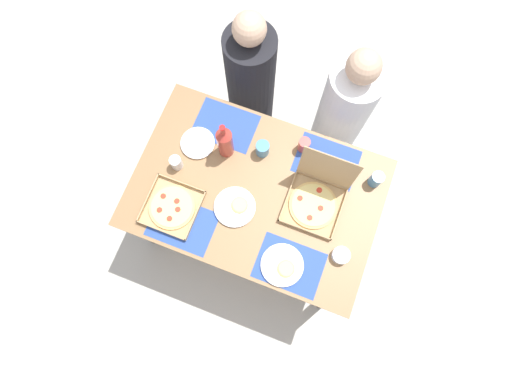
{
  "coord_description": "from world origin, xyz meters",
  "views": [
    {
      "loc": [
        0.21,
        -0.56,
        2.98
      ],
      "look_at": [
        0.0,
        0.0,
        0.76
      ],
      "focal_mm": 28.28,
      "sensor_mm": 36.0,
      "label": 1
    }
  ],
  "objects": [
    {
      "name": "pizza_box_edge_far",
      "position": [
        -0.41,
        -0.25,
        0.78
      ],
      "size": [
        0.3,
        0.3,
        0.04
      ],
      "color": "tan",
      "rests_on": "dining_table"
    },
    {
      "name": "cup_clear_left",
      "position": [
        -0.05,
        0.24,
        0.81
      ],
      "size": [
        0.08,
        0.08,
        0.1
      ],
      "primitive_type": "cylinder",
      "color": "teal",
      "rests_on": "dining_table"
    },
    {
      "name": "cup_dark",
      "position": [
        0.16,
        0.35,
        0.81
      ],
      "size": [
        0.07,
        0.07,
        0.1
      ],
      "primitive_type": "cylinder",
      "color": "#BF4742",
      "rests_on": "dining_table"
    },
    {
      "name": "pizza_box_corner_right",
      "position": [
        0.33,
        0.08,
        0.82
      ],
      "size": [
        0.31,
        0.34,
        0.35
      ],
      "color": "tan",
      "rests_on": "dining_table"
    },
    {
      "name": "ground_plane",
      "position": [
        0.0,
        0.0,
        0.0
      ],
      "size": [
        6.0,
        6.0,
        0.0
      ],
      "primitive_type": "plane",
      "color": "beige"
    },
    {
      "name": "placemat_far_left",
      "position": [
        -0.32,
        0.32,
        0.76
      ],
      "size": [
        0.36,
        0.26,
        0.0
      ],
      "primitive_type": "cube",
      "color": "#2D4C9E",
      "rests_on": "dining_table"
    },
    {
      "name": "plate_near_right",
      "position": [
        -0.08,
        -0.12,
        0.77
      ],
      "size": [
        0.24,
        0.24,
        0.03
      ],
      "color": "white",
      "rests_on": "dining_table"
    },
    {
      "name": "cup_spare",
      "position": [
        -0.48,
        -0.01,
        0.81
      ],
      "size": [
        0.07,
        0.07,
        0.09
      ],
      "primitive_type": "cylinder",
      "color": "silver",
      "rests_on": "dining_table"
    },
    {
      "name": "plate_near_left",
      "position": [
        0.28,
        -0.34,
        0.77
      ],
      "size": [
        0.23,
        0.23,
        0.03
      ],
      "color": "white",
      "rests_on": "dining_table"
    },
    {
      "name": "condiment_bowl",
      "position": [
        0.56,
        -0.17,
        0.79
      ],
      "size": [
        0.1,
        0.1,
        0.05
      ],
      "primitive_type": "cylinder",
      "color": "white",
      "rests_on": "dining_table"
    },
    {
      "name": "placemat_far_right",
      "position": [
        0.32,
        0.32,
        0.76
      ],
      "size": [
        0.36,
        0.26,
        0.0
      ],
      "primitive_type": "cube",
      "color": "#2D4C9E",
      "rests_on": "dining_table"
    },
    {
      "name": "diner_left_seat",
      "position": [
        -0.32,
        0.73,
        0.56
      ],
      "size": [
        0.32,
        0.32,
        1.24
      ],
      "color": "black",
      "rests_on": "ground_plane"
    },
    {
      "name": "plate_far_left",
      "position": [
        -0.42,
        0.15,
        0.77
      ],
      "size": [
        0.2,
        0.2,
        0.02
      ],
      "color": "white",
      "rests_on": "dining_table"
    },
    {
      "name": "diner_right_seat",
      "position": [
        0.32,
        0.73,
        0.56
      ],
      "size": [
        0.32,
        0.32,
        1.23
      ],
      "color": "white",
      "rests_on": "ground_plane"
    },
    {
      "name": "soda_bottle",
      "position": [
        -0.25,
        0.18,
        0.9
      ],
      "size": [
        0.09,
        0.09,
        0.32
      ],
      "color": "#B2382D",
      "rests_on": "dining_table"
    },
    {
      "name": "dining_table",
      "position": [
        0.0,
        0.0,
        0.65
      ],
      "size": [
        1.41,
        0.94,
        0.76
      ],
      "color": "#3F3328",
      "rests_on": "ground_plane"
    },
    {
      "name": "placemat_near_right",
      "position": [
        0.32,
        -0.32,
        0.76
      ],
      "size": [
        0.36,
        0.26,
        0.0
      ],
      "primitive_type": "cube",
      "color": "#2D4C9E",
      "rests_on": "dining_table"
    },
    {
      "name": "cup_clear_right",
      "position": [
        0.61,
        0.3,
        0.81
      ],
      "size": [
        0.07,
        0.07,
        0.1
      ],
      "primitive_type": "cylinder",
      "color": "teal",
      "rests_on": "dining_table"
    },
    {
      "name": "placemat_near_left",
      "position": [
        -0.32,
        -0.32,
        0.76
      ],
      "size": [
        0.36,
        0.26,
        0.0
      ],
      "primitive_type": "cube",
      "color": "#2D4C9E",
      "rests_on": "dining_table"
    }
  ]
}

